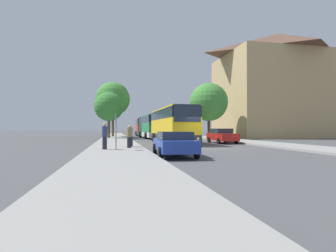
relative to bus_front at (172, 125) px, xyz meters
name	(u,v)px	position (x,y,z in m)	size (l,w,h in m)	color
ground_plane	(208,148)	(1.33, -7.00, -1.89)	(300.00, 300.00, 0.00)	#4C4C4F
sidewalk_left	(116,148)	(-5.67, -7.00, -1.81)	(4.00, 120.00, 0.15)	gray
sidewalk_right	(287,146)	(8.33, -7.00, -1.81)	(4.00, 120.00, 0.15)	gray
building_right_background	(278,85)	(21.98, 14.00, 7.08)	(19.19, 13.54, 17.93)	tan
bus_front	(172,125)	(0.00, 0.00, 0.00)	(2.96, 11.49, 3.55)	#2D2D2D
bus_middle	(151,126)	(-0.22, 13.83, -0.05)	(2.99, 12.08, 3.45)	silver
bus_rear	(143,127)	(-0.05, 28.03, -0.04)	(3.07, 10.71, 3.47)	gray
parked_car_left_curb	(174,143)	(-2.59, -12.34, -1.16)	(2.22, 4.59, 1.36)	#233D9E
parked_car_right_near	(222,136)	(5.05, -1.12, -1.10)	(2.07, 4.42, 1.52)	red
bus_stop_sign	(116,127)	(-5.73, -9.37, -0.28)	(0.08, 0.45, 2.35)	gray
pedestrian_waiting_near	(131,136)	(-4.58, -6.17, -0.92)	(0.36, 0.36, 1.64)	#23232D
pedestrian_waiting_far	(129,137)	(-4.79, -7.61, -0.94)	(0.36, 0.36, 1.61)	#23232D
pedestrian_walking_back	(105,136)	(-6.45, -8.62, -0.86)	(0.36, 0.36, 1.75)	#23232D
tree_left_near	(109,107)	(-6.61, 13.02, 2.83)	(4.27, 4.27, 6.72)	brown
tree_left_far	(113,99)	(-6.07, 19.90, 4.73)	(5.86, 5.86, 9.42)	brown
tree_right_near	(209,102)	(7.60, 9.53, 3.45)	(5.52, 5.52, 7.96)	#47331E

